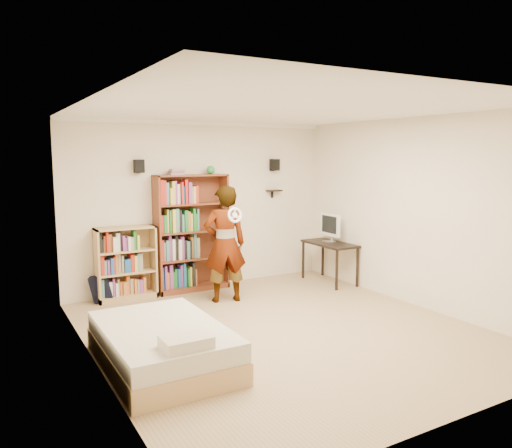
{
  "coord_description": "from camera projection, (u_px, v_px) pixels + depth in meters",
  "views": [
    {
      "loc": [
        -3.26,
        -5.02,
        2.15
      ],
      "look_at": [
        -0.05,
        0.6,
        1.27
      ],
      "focal_mm": 35.0,
      "sensor_mm": 36.0,
      "label": 1
    }
  ],
  "objects": [
    {
      "name": "person",
      "position": [
        225.0,
        244.0,
        7.35
      ],
      "size": [
        0.71,
        0.55,
        1.73
      ],
      "primitive_type": "imported",
      "rotation": [
        0.0,
        0.0,
        2.91
      ],
      "color": "black",
      "rests_on": "ground"
    },
    {
      "name": "daybed",
      "position": [
        162.0,
        340.0,
        5.15
      ],
      "size": [
        1.16,
        1.78,
        0.53
      ],
      "primitive_type": null,
      "color": "silver",
      "rests_on": "ground"
    },
    {
      "name": "wall_shelf",
      "position": [
        274.0,
        191.0,
        8.74
      ],
      "size": [
        0.25,
        0.16,
        0.02
      ],
      "primitive_type": "cube",
      "color": "black",
      "rests_on": "room_shell"
    },
    {
      "name": "tall_bookshelf",
      "position": [
        192.0,
        233.0,
        7.97
      ],
      "size": [
        1.18,
        0.34,
        1.86
      ],
      "primitive_type": null,
      "color": "brown",
      "rests_on": "ground"
    },
    {
      "name": "room_shell",
      "position": [
        284.0,
        189.0,
        5.97
      ],
      "size": [
        4.52,
        5.02,
        2.71
      ],
      "color": "white",
      "rests_on": "ground"
    },
    {
      "name": "imac",
      "position": [
        329.0,
        228.0,
        8.54
      ],
      "size": [
        0.14,
        0.49,
        0.48
      ],
      "primitive_type": null,
      "rotation": [
        0.0,
        0.0,
        0.09
      ],
      "color": "white",
      "rests_on": "computer_desk"
    },
    {
      "name": "computer_desk",
      "position": [
        329.0,
        262.0,
        8.53
      ],
      "size": [
        0.51,
        1.01,
        0.69
      ],
      "primitive_type": null,
      "color": "black",
      "rests_on": "ground"
    },
    {
      "name": "low_bookshelf",
      "position": [
        126.0,
        263.0,
        7.5
      ],
      "size": [
        0.88,
        0.33,
        1.1
      ],
      "primitive_type": null,
      "color": "tan",
      "rests_on": "ground"
    },
    {
      "name": "wii_wheel",
      "position": [
        235.0,
        215.0,
        7.01
      ],
      "size": [
        0.22,
        0.08,
        0.23
      ],
      "primitive_type": "torus",
      "rotation": [
        1.36,
        0.0,
        0.0
      ],
      "color": "white",
      "rests_on": "person"
    },
    {
      "name": "crown_molding",
      "position": [
        285.0,
        111.0,
        5.85
      ],
      "size": [
        4.5,
        5.0,
        0.06
      ],
      "color": "white",
      "rests_on": "room_shell"
    },
    {
      "name": "navy_bag",
      "position": [
        102.0,
        288.0,
        7.37
      ],
      "size": [
        0.37,
        0.31,
        0.43
      ],
      "primitive_type": null,
      "rotation": [
        0.0,
        0.0,
        -0.4
      ],
      "color": "black",
      "rests_on": "ground"
    },
    {
      "name": "speaker_right",
      "position": [
        275.0,
        165.0,
        8.67
      ],
      "size": [
        0.14,
        0.12,
        0.2
      ],
      "primitive_type": "cube",
      "color": "black",
      "rests_on": "room_shell"
    },
    {
      "name": "ground",
      "position": [
        283.0,
        330.0,
        6.21
      ],
      "size": [
        4.5,
        5.0,
        0.01
      ],
      "primitive_type": "cube",
      "color": "tan",
      "rests_on": "ground"
    },
    {
      "name": "speaker_left",
      "position": [
        139.0,
        166.0,
        7.49
      ],
      "size": [
        0.14,
        0.12,
        0.2
      ],
      "primitive_type": "cube",
      "color": "black",
      "rests_on": "room_shell"
    }
  ]
}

